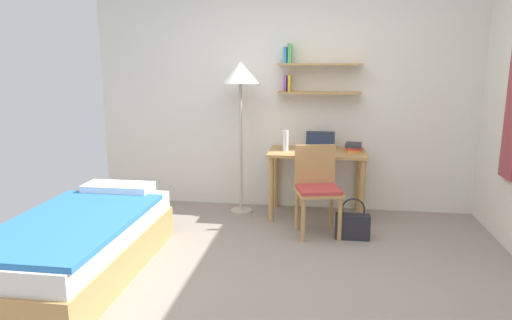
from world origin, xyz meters
The scene contains 10 objects.
ground_plane centered at (0.00, 0.00, 0.00)m, with size 5.28×5.28×0.00m, color gray.
wall_back centered at (0.00, 2.02, 1.30)m, with size 4.40×0.27×2.60m.
bed centered at (-1.48, 0.04, 0.24)m, with size 0.89×1.83×0.54m.
desk centered at (0.31, 1.70, 0.58)m, with size 1.02×0.59×0.71m.
desk_chair centered at (0.32, 1.18, 0.48)m, with size 0.49×0.47×0.85m.
standing_lamp centered at (-0.51, 1.71, 1.44)m, with size 0.39×0.39×1.64m.
laptop centered at (0.34, 1.79, 0.76)m, with size 0.31×0.21×0.19m.
water_bottle centered at (-0.03, 1.66, 0.82)m, with size 0.06×0.06×0.22m, color silver.
book_stack centered at (0.68, 1.73, 0.76)m, with size 0.19×0.24×0.09m.
handbag centered at (0.66, 1.07, 0.13)m, with size 0.32×0.12×0.40m.
Camera 1 is at (0.34, -3.05, 1.61)m, focal length 31.90 mm.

